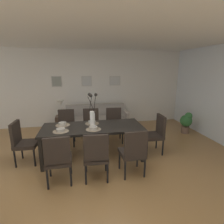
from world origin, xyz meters
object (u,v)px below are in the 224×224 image
Objects in this scene: dining_chair_head_east at (156,132)px; dining_chair_near_right at (66,125)px; dining_chair_far_right at (91,124)px; dining_chair_near_left at (58,157)px; bowl_far_right at (92,122)px; framed_picture_right at (115,81)px; dining_chair_far_left at (96,154)px; table_lamp at (61,104)px; potted_plant at (186,122)px; framed_picture_left at (57,81)px; sofa at (97,121)px; bowl_near_left at (61,130)px; side_table at (62,124)px; dining_chair_mid_right at (114,123)px; bowl_far_left at (93,128)px; centerpiece_vase at (92,114)px; dining_chair_mid_left at (133,150)px; dining_table at (93,129)px; framed_picture_center at (87,81)px; bowl_near_right at (63,124)px; dining_chair_head_west at (22,140)px.

dining_chair_near_right is at bearing 156.96° from dining_chair_head_east.
dining_chair_far_right is (0.66, -0.01, 0.00)m from dining_chair_near_right.
bowl_far_right is at bearing 58.38° from dining_chair_near_left.
framed_picture_right is at bearing 63.66° from dining_chair_near_left.
dining_chair_near_left is 1.00× the size of dining_chair_far_left.
dining_chair_near_left is 2.75m from table_lamp.
potted_plant is (2.95, 0.14, -0.14)m from dining_chair_far_right.
framed_picture_left is at bearing 159.93° from potted_plant.
sofa is at bearing -141.31° from framed_picture_right.
dining_chair_far_right reaches higher than bowl_near_left.
dining_chair_near_left reaches higher than bowl_far_right.
bowl_far_right reaches higher than side_table.
sofa is (-0.39, 1.03, -0.23)m from dining_chair_mid_right.
framed_picture_left is at bearing 134.93° from dining_chair_head_east.
bowl_far_left is (-0.02, -1.08, 0.27)m from dining_chair_far_right.
centerpiece_vase is 1.44× the size of table_lamp.
dining_chair_near_right is 2.40× the size of framed_picture_right.
dining_chair_mid_left reaches higher than side_table.
dining_chair_far_left reaches higher than bowl_far_right.
dining_table is 6.09× the size of framed_picture_left.
bowl_far_left is 0.48× the size of framed_picture_center.
framed_picture_center reaches higher than potted_plant.
bowl_near_right is (0.00, 0.41, 0.00)m from bowl_near_left.
dining_chair_near_left is at bearing -85.86° from side_table.
dining_chair_near_left and dining_chair_far_left have the same top height.
framed_picture_left is (0.49, 2.44, 1.04)m from dining_chair_head_west.
dining_chair_far_right is 2.55× the size of framed_picture_left.
bowl_near_right is (-0.65, 1.07, 0.27)m from dining_chair_far_left.
framed_picture_left reaches higher than centerpiece_vase.
potted_plant is (1.48, 1.04, -0.14)m from dining_chair_head_east.
bowl_far_left is (-0.65, -1.05, 0.27)m from dining_chair_mid_right.
dining_chair_near_right is 0.73m from bowl_near_right.
side_table is at bearing 141.36° from dining_chair_head_east.
side_table is (-0.19, 2.06, -0.52)m from bowl_near_left.
dining_chair_head_west is at bearing -133.22° from sofa.
dining_table is at bearing -161.01° from potted_plant.
dining_chair_far_right and dining_chair_mid_right have the same top height.
dining_table is 1.08m from dining_chair_mid_right.
bowl_near_right is 2.42m from framed_picture_left.
centerpiece_vase is at bearing -65.26° from side_table.
centerpiece_vase is at bearing -54.23° from dining_chair_near_right.
dining_chair_head_east reaches higher than side_table.
centerpiece_vase is 0.73m from bowl_near_left.
framed_picture_center reaches higher than dining_chair_mid_left.
centerpiece_vase is (0.00, 0.00, 0.35)m from dining_table.
dining_chair_head_east is 5.41× the size of bowl_near_left.
framed_picture_left reaches higher than dining_chair_near_right.
dining_chair_head_west is 2.61× the size of framed_picture_center.
dining_chair_far_right is 0.99m from bowl_near_right.
dining_chair_near_left is 0.65m from dining_chair_far_left.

